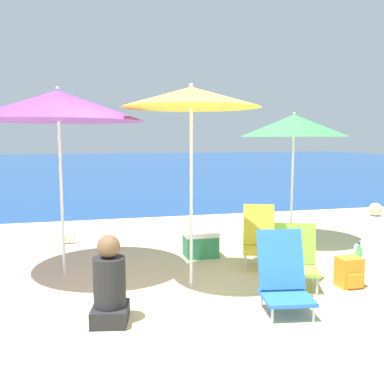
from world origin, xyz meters
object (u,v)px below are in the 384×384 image
person_seated_far (374,235)px  cooler_box (201,244)px  water_bottle (359,254)px  person_seated_near (110,286)px  seagull (68,235)px  beach_chair_blue (283,276)px  beach_chair_yellow (259,237)px  beach_umbrella_purple (58,106)px  beach_chair_lime (295,257)px  backpack_orange (349,272)px  beach_umbrella_yellow (191,98)px  beach_umbrella_green (294,126)px

person_seated_far → cooler_box: (-2.46, 0.57, -0.11)m
person_seated_far → water_bottle: (-0.41, -0.23, -0.20)m
person_seated_near → seagull: (-0.48, 3.19, -0.21)m
person_seated_near → seagull: bearing=109.8°
beach_chair_blue → beach_chair_yellow: (0.35, 1.44, 0.05)m
beach_umbrella_purple → beach_chair_lime: size_ratio=3.26×
beach_chair_lime → beach_chair_blue: bearing=-105.4°
beach_chair_blue → person_seated_far: 2.63m
beach_chair_blue → backpack_orange: beach_chair_blue is taller
backpack_orange → seagull: (-3.21, 2.89, -0.03)m
person_seated_near → seagull: person_seated_near is taller
beach_umbrella_yellow → beach_umbrella_purple: 1.63m
seagull → beach_chair_blue: bearing=-56.7°
beach_chair_lime → cooler_box: size_ratio=1.49×
cooler_box → seagull: cooler_box is taller
beach_umbrella_green → person_seated_near: 4.11m
seagull → beach_chair_lime: bearing=-45.6°
beach_umbrella_yellow → water_bottle: beach_umbrella_yellow is taller
beach_umbrella_green → person_seated_far: (0.84, -0.94, -1.59)m
beach_chair_blue → water_bottle: size_ratio=2.83×
beach_umbrella_purple → backpack_orange: 3.93m
person_seated_near → person_seated_far: size_ratio=1.07×
person_seated_near → backpack_orange: 2.75m
water_bottle → seagull: size_ratio=1.03×
beach_chair_blue → cooler_box: 2.08m
beach_chair_blue → seagull: bearing=132.1°
beach_chair_blue → person_seated_far: bearing=43.2°
person_seated_near → person_seated_far: person_seated_near is taller
beach_umbrella_purple → person_seated_far: (4.34, -0.16, -1.78)m
beach_umbrella_yellow → beach_chair_lime: size_ratio=3.24×
backpack_orange → beach_chair_yellow: bearing=123.6°
cooler_box → beach_chair_blue: bearing=-82.1°
beach_umbrella_purple → beach_chair_blue: (2.16, -1.64, -1.74)m
beach_umbrella_purple → person_seated_far: beach_umbrella_purple is taller
beach_umbrella_yellow → water_bottle: size_ratio=8.33×
beach_chair_blue → beach_chair_yellow: bearing=85.1°
cooler_box → seagull: bearing=146.4°
beach_umbrella_green → beach_umbrella_yellow: bearing=-142.9°
beach_umbrella_green → beach_umbrella_purple: beach_umbrella_purple is taller
person_seated_far → water_bottle: 0.51m
beach_umbrella_green → beach_chair_blue: 3.17m
beach_umbrella_green → backpack_orange: size_ratio=6.10×
water_bottle → person_seated_near: bearing=-161.7°
beach_chair_lime → seagull: size_ratio=2.64×
beach_umbrella_yellow → beach_chair_yellow: bearing=28.0°
beach_umbrella_yellow → seagull: size_ratio=8.55×
beach_chair_yellow → person_seated_far: 1.82m
seagull → beach_chair_yellow: bearing=-36.5°
beach_umbrella_purple → seagull: size_ratio=8.59×
beach_umbrella_yellow → beach_umbrella_purple: beach_umbrella_purple is taller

